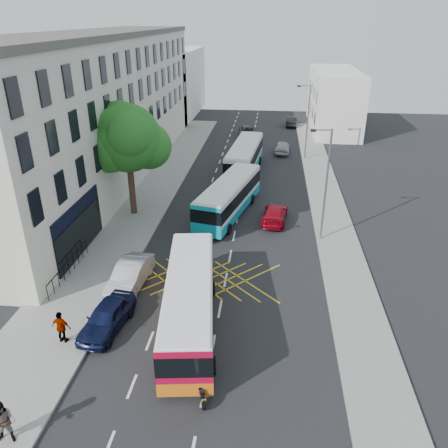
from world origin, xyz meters
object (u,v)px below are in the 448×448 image
(red_hatchback, at_px, (275,214))
(distant_car_grey, at_px, (247,132))
(bus_mid, at_px, (229,197))
(parked_car_blue, at_px, (107,317))
(pedestrian_near, at_px, (3,423))
(bus_near, at_px, (190,301))
(lamp_far, at_px, (307,118))
(distant_car_dark, at_px, (292,121))
(lamp_near, at_px, (325,180))
(bus_far, at_px, (245,157))
(distant_car_silver, at_px, (282,147))
(street_tree, at_px, (127,139))
(motorbike, at_px, (200,377))
(parked_car_silver, at_px, (130,275))
(pedestrian_far, at_px, (61,327))

(red_hatchback, distance_m, distant_car_grey, 26.82)
(bus_mid, relative_size, parked_car_blue, 2.49)
(red_hatchback, xyz_separation_m, pedestrian_near, (-9.96, -21.19, 0.47))
(bus_near, height_order, red_hatchback, bus_near)
(lamp_far, distance_m, distant_car_dark, 17.09)
(bus_near, relative_size, parked_car_blue, 2.50)
(lamp_near, bearing_deg, bus_far, 113.54)
(bus_far, relative_size, pedestrian_near, 5.63)
(lamp_near, relative_size, red_hatchback, 1.80)
(bus_far, distance_m, pedestrian_near, 33.68)
(lamp_far, relative_size, parked_car_blue, 1.90)
(bus_near, distance_m, distant_car_silver, 33.20)
(lamp_far, bearing_deg, lamp_near, -90.00)
(bus_near, xyz_separation_m, distant_car_silver, (5.12, 32.80, -0.80))
(street_tree, relative_size, bus_near, 0.84)
(parked_car_blue, height_order, distant_car_dark, parked_car_blue)
(bus_far, distance_m, motorbike, 29.79)
(parked_car_blue, relative_size, red_hatchback, 0.94)
(bus_near, distance_m, parked_car_silver, 5.40)
(distant_car_dark, bearing_deg, motorbike, 89.65)
(bus_far, bearing_deg, bus_mid, -87.89)
(red_hatchback, bearing_deg, parked_car_blue, 64.80)
(bus_mid, distance_m, distant_car_grey, 25.65)
(lamp_near, xyz_separation_m, bus_far, (-6.41, 14.71, -3.03))
(motorbike, bearing_deg, lamp_far, 61.49)
(distant_car_dark, relative_size, pedestrian_far, 2.40)
(lamp_far, height_order, bus_near, lamp_far)
(parked_car_silver, bearing_deg, pedestrian_near, -92.97)
(street_tree, xyz_separation_m, parked_car_silver, (2.91, -10.27, -5.53))
(street_tree, xyz_separation_m, distant_car_grey, (7.69, 26.49, -5.62))
(bus_near, xyz_separation_m, pedestrian_near, (-5.64, -7.71, -0.41))
(motorbike, height_order, pedestrian_far, motorbike)
(bus_far, height_order, pedestrian_near, bus_far)
(red_hatchback, relative_size, distant_car_silver, 1.05)
(street_tree, relative_size, distant_car_silver, 2.07)
(red_hatchback, relative_size, distant_car_grey, 0.92)
(lamp_far, xyz_separation_m, parked_car_blue, (-11.80, -31.26, -3.90))
(bus_near, bearing_deg, parked_car_blue, -178.38)
(parked_car_blue, height_order, red_hatchback, parked_car_blue)
(street_tree, height_order, distant_car_silver, street_tree)
(lamp_far, bearing_deg, distant_car_grey, 126.55)
(distant_car_grey, xyz_separation_m, pedestrian_far, (-6.54, -42.12, 0.35))
(lamp_far, bearing_deg, bus_near, -103.89)
(lamp_near, bearing_deg, distant_car_silver, 96.27)
(parked_car_silver, distance_m, red_hatchback, 13.33)
(distant_car_grey, distance_m, pedestrian_near, 48.14)
(red_hatchback, bearing_deg, lamp_near, 143.95)
(parked_car_blue, xyz_separation_m, distant_car_grey, (4.78, 40.72, -0.04))
(bus_near, height_order, bus_far, bus_far)
(bus_mid, height_order, distant_car_dark, bus_mid)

